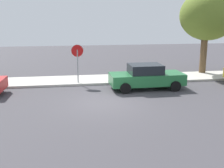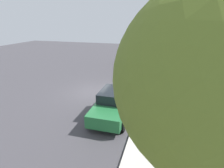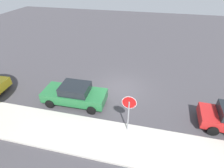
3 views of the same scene
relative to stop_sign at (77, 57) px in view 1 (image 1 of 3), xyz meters
name	(u,v)px [view 1 (image 1 of 3)]	position (x,y,z in m)	size (l,w,h in m)	color
ground_plane	(105,103)	(1.24, -4.30, -1.84)	(60.00, 60.00, 0.00)	#423F44
sidewalk_curb	(95,80)	(1.24, 0.97, -1.77)	(32.00, 2.78, 0.14)	beige
stop_sign	(77,57)	(0.00, 0.00, 0.00)	(0.83, 0.08, 2.66)	gray
parked_car_green	(146,77)	(4.14, -1.80, -1.07)	(4.56, 2.08, 1.55)	#236B38
street_tree_mid_block	(208,16)	(9.90, 2.02, 2.61)	(4.24, 4.24, 6.35)	brown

